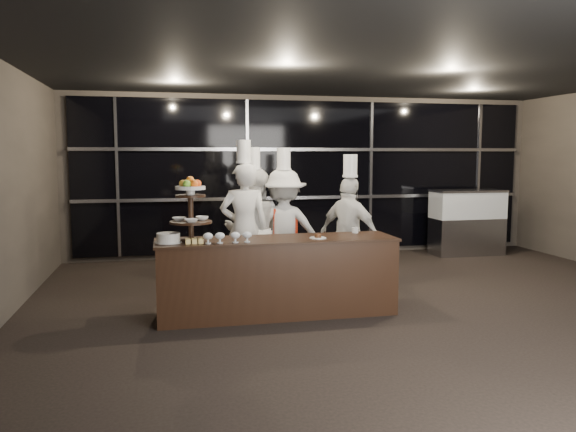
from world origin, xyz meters
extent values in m
plane|color=black|center=(0.00, 0.00, 0.00)|extent=(10.00, 10.00, 0.00)
plane|color=black|center=(0.00, 0.00, 3.00)|extent=(10.00, 10.00, 0.00)
plane|color=#473F38|center=(0.00, 5.00, 1.50)|extent=(9.00, 0.00, 9.00)
cube|color=black|center=(0.00, 4.94, 1.50)|extent=(8.60, 0.04, 2.80)
cube|color=#A5A5AA|center=(0.00, 4.89, 1.10)|extent=(8.60, 0.06, 0.06)
cube|color=#A5A5AA|center=(0.00, 4.89, 2.00)|extent=(8.60, 0.06, 0.06)
cube|color=#A5A5AA|center=(-3.50, 4.91, 1.50)|extent=(0.05, 0.05, 2.80)
cube|color=#A5A5AA|center=(-1.20, 4.91, 1.50)|extent=(0.05, 0.05, 2.80)
cube|color=#A5A5AA|center=(1.20, 4.91, 1.50)|extent=(0.05, 0.05, 2.80)
cube|color=#A5A5AA|center=(3.50, 4.91, 1.50)|extent=(0.05, 0.05, 2.80)
cube|color=black|center=(-1.41, 1.10, 0.45)|extent=(2.80, 0.70, 0.90)
cube|color=black|center=(-1.41, 1.10, 0.91)|extent=(2.84, 0.74, 0.03)
cylinder|color=black|center=(-2.41, 1.10, 0.94)|extent=(0.24, 0.24, 0.03)
cylinder|color=black|center=(-2.41, 1.10, 1.27)|extent=(0.06, 0.06, 0.70)
cylinder|color=black|center=(-2.41, 1.10, 1.14)|extent=(0.48, 0.48, 0.02)
cylinder|color=black|center=(-2.41, 1.10, 1.44)|extent=(0.34, 0.34, 0.02)
cylinder|color=white|center=(-2.41, 1.10, 1.48)|extent=(0.10, 0.10, 0.06)
cylinder|color=white|center=(-2.41, 1.10, 1.53)|extent=(0.34, 0.34, 0.04)
sphere|color=#FC5315|center=(-2.33, 1.10, 1.58)|extent=(0.09, 0.09, 0.09)
sphere|color=#84C332|center=(-2.37, 1.17, 1.58)|extent=(0.09, 0.09, 0.09)
sphere|color=orange|center=(-2.45, 1.17, 1.58)|extent=(0.09, 0.09, 0.09)
sphere|color=gold|center=(-2.49, 1.10, 1.58)|extent=(0.09, 0.09, 0.09)
sphere|color=#78BD30|center=(-2.45, 1.03, 1.58)|extent=(0.09, 0.09, 0.09)
sphere|color=orange|center=(-2.37, 1.03, 1.58)|extent=(0.09, 0.09, 0.09)
sphere|color=orange|center=(-2.41, 1.10, 1.62)|extent=(0.09, 0.09, 0.09)
imported|color=white|center=(-2.54, 1.16, 1.17)|extent=(0.16, 0.16, 0.04)
imported|color=white|center=(-2.28, 1.16, 1.18)|extent=(0.15, 0.15, 0.05)
imported|color=white|center=(-2.41, 0.98, 1.17)|extent=(0.16, 0.16, 0.04)
cylinder|color=silver|center=(-2.23, 0.88, 0.93)|extent=(0.07, 0.07, 0.01)
cylinder|color=silver|center=(-2.23, 0.88, 0.96)|extent=(0.02, 0.02, 0.05)
ellipsoid|color=silver|center=(-2.23, 0.88, 1.01)|extent=(0.11, 0.11, 0.08)
ellipsoid|color=green|center=(-2.23, 0.88, 1.01)|extent=(0.08, 0.08, 0.05)
cylinder|color=silver|center=(-2.10, 0.88, 0.93)|extent=(0.07, 0.07, 0.01)
cylinder|color=silver|center=(-2.10, 0.88, 0.96)|extent=(0.02, 0.02, 0.05)
ellipsoid|color=silver|center=(-2.10, 0.88, 1.01)|extent=(0.11, 0.11, 0.08)
ellipsoid|color=red|center=(-2.10, 0.88, 1.01)|extent=(0.08, 0.08, 0.05)
cylinder|color=silver|center=(-1.93, 0.88, 0.93)|extent=(0.07, 0.07, 0.01)
cylinder|color=silver|center=(-1.93, 0.88, 0.96)|extent=(0.02, 0.02, 0.05)
ellipsoid|color=silver|center=(-1.93, 0.88, 1.01)|extent=(0.11, 0.11, 0.08)
ellipsoid|color=#CEB393|center=(-1.93, 0.88, 1.01)|extent=(0.08, 0.08, 0.05)
cylinder|color=silver|center=(-1.80, 0.88, 0.93)|extent=(0.07, 0.07, 0.01)
cylinder|color=silver|center=(-1.80, 0.88, 0.96)|extent=(0.02, 0.02, 0.05)
ellipsoid|color=silver|center=(-1.80, 0.88, 1.01)|extent=(0.11, 0.11, 0.08)
ellipsoid|color=#4E2611|center=(-1.80, 0.88, 1.01)|extent=(0.08, 0.08, 0.05)
cylinder|color=white|center=(-2.66, 1.05, 0.93)|extent=(0.30, 0.30, 0.01)
cylinder|color=silver|center=(-2.66, 1.05, 0.98)|extent=(0.26, 0.26, 0.10)
cube|color=#FFDD7C|center=(-2.45, 0.90, 0.95)|extent=(0.05, 0.05, 0.05)
cube|color=#FFDD7C|center=(-2.38, 0.90, 0.95)|extent=(0.05, 0.05, 0.05)
cube|color=#FFDD7C|center=(-2.31, 0.90, 0.95)|extent=(0.05, 0.05, 0.05)
cube|color=#FFDD7C|center=(-2.45, 0.97, 0.95)|extent=(0.05, 0.05, 0.05)
cube|color=#FFDD7C|center=(-2.38, 0.97, 0.95)|extent=(0.05, 0.05, 0.05)
cube|color=#FFDD7C|center=(-2.31, 0.97, 0.95)|extent=(0.05, 0.05, 0.05)
cylinder|color=white|center=(-0.93, 1.00, 0.93)|extent=(0.20, 0.20, 0.01)
cylinder|color=#4C2814|center=(-0.93, 1.00, 0.95)|extent=(0.08, 0.08, 0.04)
cylinder|color=white|center=(-0.35, 1.35, 0.96)|extent=(0.08, 0.08, 0.07)
cube|color=#A5A5AA|center=(2.93, 4.30, 0.35)|extent=(1.34, 0.57, 0.70)
cube|color=silver|center=(2.93, 4.30, 0.95)|extent=(1.34, 0.57, 0.50)
cube|color=#FFC67F|center=(2.93, 4.30, 0.95)|extent=(1.24, 0.48, 0.40)
cube|color=#A5A5AA|center=(2.93, 4.30, 1.22)|extent=(1.36, 0.59, 0.04)
imported|color=silver|center=(-1.65, 2.13, 0.90)|extent=(0.68, 0.47, 1.80)
cylinder|color=white|center=(-1.65, 2.13, 1.95)|extent=(0.19, 0.19, 0.30)
cylinder|color=white|center=(-1.65, 2.13, 1.80)|extent=(0.21, 0.21, 0.03)
imported|color=white|center=(-1.48, 2.39, 0.85)|extent=(0.92, 0.77, 1.71)
cylinder|color=white|center=(-1.48, 2.39, 1.86)|extent=(0.19, 0.19, 0.30)
cylinder|color=white|center=(-1.48, 2.39, 1.71)|extent=(0.21, 0.21, 0.03)
imported|color=silver|center=(-1.06, 2.33, 0.85)|extent=(1.18, 0.80, 1.70)
cylinder|color=white|center=(-1.06, 2.33, 1.85)|extent=(0.19, 0.19, 0.30)
cylinder|color=white|center=(-1.06, 2.33, 1.70)|extent=(0.21, 0.21, 0.03)
cube|color=red|center=(-1.06, 2.21, 0.85)|extent=(0.34, 0.03, 0.63)
imported|color=white|center=(-0.22, 1.94, 0.80)|extent=(0.88, 0.99, 1.61)
cylinder|color=white|center=(-0.22, 1.94, 1.76)|extent=(0.19, 0.19, 0.30)
cylinder|color=white|center=(-0.22, 1.94, 1.61)|extent=(0.21, 0.21, 0.03)
camera|label=1|loc=(-2.69, -5.33, 1.91)|focal=35.00mm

